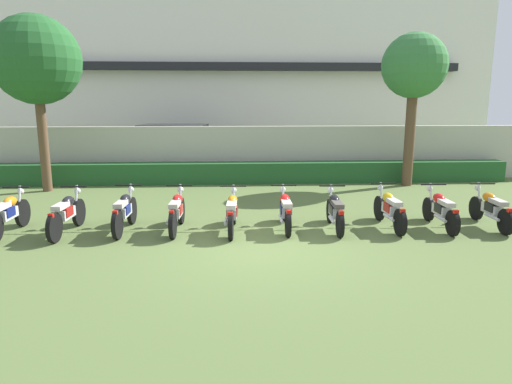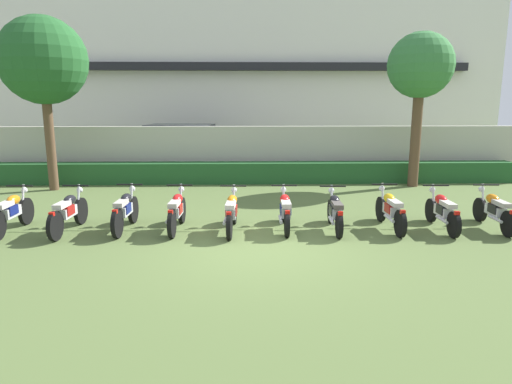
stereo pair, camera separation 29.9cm
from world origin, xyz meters
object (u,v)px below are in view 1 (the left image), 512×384
Objects in this scene: motorcycle_in_row_1 at (67,213)px; motorcycle_in_row_3 at (177,211)px; tree_near_inspector at (36,61)px; motorcycle_in_row_4 at (232,212)px; motorcycle_in_row_7 at (389,209)px; motorcycle_in_row_2 at (124,211)px; motorcycle_in_row_8 at (440,209)px; motorcycle_in_row_5 at (285,210)px; motorcycle_in_row_9 at (491,208)px; motorcycle_in_row_0 at (8,214)px; parked_car at (177,147)px; motorcycle_in_row_6 at (335,211)px; tree_far_side at (414,68)px.

motorcycle_in_row_1 is 1.06× the size of motorcycle_in_row_3.
motorcycle_in_row_4 is at bearing -40.00° from tree_near_inspector.
motorcycle_in_row_4 reaches higher than motorcycle_in_row_7.
motorcycle_in_row_2 is at bearing 88.83° from motorcycle_in_row_7.
motorcycle_in_row_2 is 7.14m from motorcycle_in_row_8.
motorcycle_in_row_8 is at bearing -88.82° from motorcycle_in_row_3.
motorcycle_in_row_2 is at bearing -53.64° from tree_near_inspector.
motorcycle_in_row_8 is at bearing -90.68° from motorcycle_in_row_5.
tree_near_inspector is at bearing 56.91° from motorcycle_in_row_5.
motorcycle_in_row_9 is at bearing -89.99° from motorcycle_in_row_5.
motorcycle_in_row_3 is 5.98m from motorcycle_in_row_8.
motorcycle_in_row_0 is 1.02× the size of motorcycle_in_row_8.
motorcycle_in_row_5 is at bearing -85.88° from motorcycle_in_row_1.
tree_near_inspector is at bearing 66.94° from motorcycle_in_row_8.
parked_car is 2.48× the size of motorcycle_in_row_0.
motorcycle_in_row_3 is 1.03× the size of motorcycle_in_row_5.
motorcycle_in_row_6 is (7.18, -0.05, -0.02)m from motorcycle_in_row_0.
motorcycle_in_row_5 is at bearing -133.06° from tree_far_side.
motorcycle_in_row_7 reaches higher than motorcycle_in_row_6.
parked_car is 2.63× the size of motorcycle_in_row_5.
parked_car is 2.52× the size of motorcycle_in_row_9.
motorcycle_in_row_0 is at bearing 91.66° from motorcycle_in_row_5.
motorcycle_in_row_6 is at bearing -31.00° from tree_near_inspector.
motorcycle_in_row_4 is (1.23, -0.13, -0.00)m from motorcycle_in_row_3.
motorcycle_in_row_5 is 0.93× the size of motorcycle_in_row_7.
motorcycle_in_row_4 reaches higher than motorcycle_in_row_9.
motorcycle_in_row_2 is at bearing -87.23° from motorcycle_in_row_0.
motorcycle_in_row_7 is 1.03× the size of motorcycle_in_row_9.
motorcycle_in_row_0 is at bearing 91.55° from motorcycle_in_row_8.
motorcycle_in_row_4 is 1.04× the size of motorcycle_in_row_6.
motorcycle_in_row_5 reaches higher than motorcycle_in_row_6.
parked_car is 12.61m from motorcycle_in_row_9.
motorcycle_in_row_7 is (9.54, -4.89, -3.62)m from tree_near_inspector.
motorcycle_in_row_7 is at bearing -88.00° from motorcycle_in_row_3.
motorcycle_in_row_2 is 1.00× the size of motorcycle_in_row_9.
parked_car is 2.52× the size of motorcycle_in_row_8.
motorcycle_in_row_2 is 1.04× the size of motorcycle_in_row_5.
motorcycle_in_row_8 is (4.74, 0.01, -0.01)m from motorcycle_in_row_4.
motorcycle_in_row_5 is 2.39m from motorcycle_in_row_7.
motorcycle_in_row_5 is (6.06, 0.05, -0.02)m from motorcycle_in_row_0.
motorcycle_in_row_1 is 7.20m from motorcycle_in_row_7.
motorcycle_in_row_3 is at bearing -144.54° from tree_far_side.
motorcycle_in_row_5 is 4.74m from motorcycle_in_row_9.
motorcycle_in_row_6 is at bearing -87.01° from motorcycle_in_row_1.
tree_far_side reaches higher than motorcycle_in_row_1.
motorcycle_in_row_0 is 0.97× the size of motorcycle_in_row_1.
motorcycle_in_row_6 is (4.71, -0.13, -0.02)m from motorcycle_in_row_2.
motorcycle_in_row_2 is (1.22, 0.12, 0.00)m from motorcycle_in_row_1.
motorcycle_in_row_1 is 1.04× the size of motorcycle_in_row_9.
tree_far_side is at bearing -32.63° from motorcycle_in_row_6.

